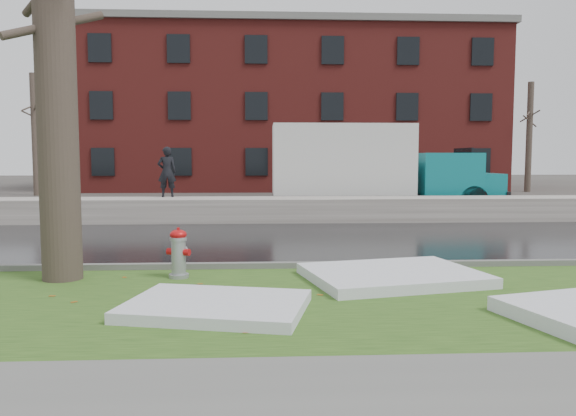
{
  "coord_description": "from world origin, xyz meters",
  "views": [
    {
      "loc": [
        -0.06,
        -8.78,
        1.96
      ],
      "look_at": [
        0.5,
        2.19,
        1.0
      ],
      "focal_mm": 35.0,
      "sensor_mm": 36.0,
      "label": 1
    }
  ],
  "objects_px": {
    "tree": "(54,31)",
    "worker": "(167,172)",
    "box_truck": "(369,166)",
    "fire_hydrant": "(179,251)"
  },
  "relations": [
    {
      "from": "box_truck",
      "to": "fire_hydrant",
      "type": "bearing_deg",
      "value": -114.86
    },
    {
      "from": "fire_hydrant",
      "to": "worker",
      "type": "height_order",
      "value": "worker"
    },
    {
      "from": "fire_hydrant",
      "to": "box_truck",
      "type": "height_order",
      "value": "box_truck"
    },
    {
      "from": "fire_hydrant",
      "to": "box_truck",
      "type": "relative_size",
      "value": 0.09
    },
    {
      "from": "tree",
      "to": "box_truck",
      "type": "xyz_separation_m",
      "value": [
        7.18,
        11.31,
        -2.25
      ]
    },
    {
      "from": "tree",
      "to": "box_truck",
      "type": "relative_size",
      "value": 0.81
    },
    {
      "from": "box_truck",
      "to": "worker",
      "type": "distance_m",
      "value": 7.32
    },
    {
      "from": "tree",
      "to": "fire_hydrant",
      "type": "bearing_deg",
      "value": 0.54
    },
    {
      "from": "tree",
      "to": "box_truck",
      "type": "bearing_deg",
      "value": 57.59
    },
    {
      "from": "tree",
      "to": "worker",
      "type": "distance_m",
      "value": 9.35
    }
  ]
}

